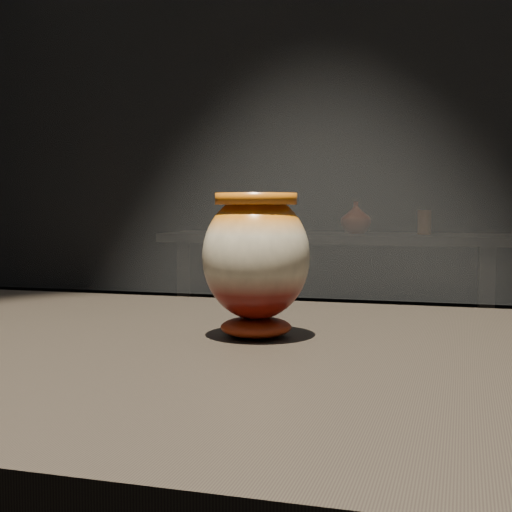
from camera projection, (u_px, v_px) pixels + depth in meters
The scene contains 5 objects.
main_vase at pixel (256, 259), 0.86m from camera, with size 0.16×0.16×0.18m.
back_shelf at pixel (334, 278), 4.18m from camera, with size 2.00×0.60×0.90m.
back_vase_left at pixel (269, 220), 4.21m from camera, with size 0.15×0.15×0.15m, color brown.
back_vase_mid at pixel (356, 218), 4.16m from camera, with size 0.18×0.18×0.19m, color #630F08.
back_vase_right at pixel (424, 222), 4.03m from camera, with size 0.08×0.08×0.14m, color brown.
Camera 1 is at (0.32, -0.76, 1.06)m, focal length 50.00 mm.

